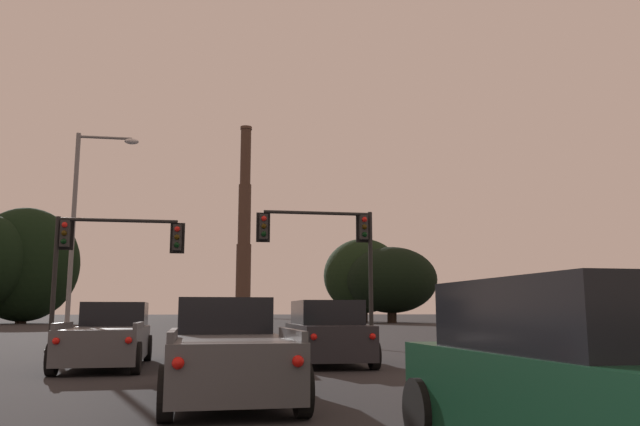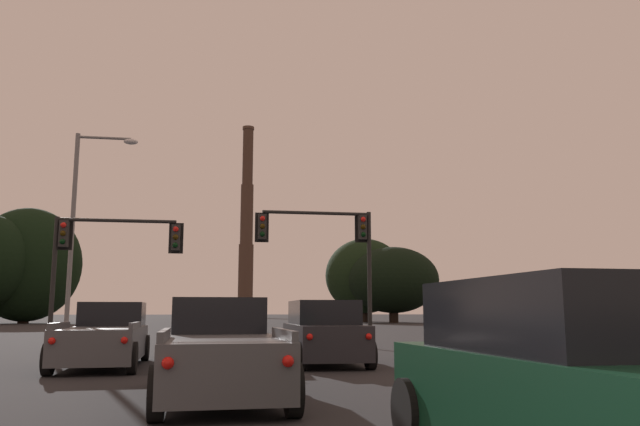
{
  "view_description": "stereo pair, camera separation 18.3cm",
  "coord_description": "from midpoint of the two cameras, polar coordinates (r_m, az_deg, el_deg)",
  "views": [
    {
      "loc": [
        -0.37,
        -1.5,
        1.55
      ],
      "look_at": [
        5.97,
        35.5,
        7.47
      ],
      "focal_mm": 35.0,
      "sensor_mm": 36.0,
      "label": 1
    },
    {
      "loc": [
        -0.19,
        -1.53,
        1.55
      ],
      "look_at": [
        5.97,
        35.5,
        7.47
      ],
      "focal_mm": 35.0,
      "sensor_mm": 36.0,
      "label": 2
    }
  ],
  "objects": [
    {
      "name": "suv_right_lane_front",
      "position": [
        18.87,
        0.33,
        -10.94
      ],
      "size": [
        2.1,
        4.91,
        1.86
      ],
      "rotation": [
        0.0,
        0.0,
        -0.0
      ],
      "color": "#232328",
      "rests_on": "ground_plane"
    },
    {
      "name": "suv_center_lane_front",
      "position": [
        19.99,
        -8.93,
        -10.72
      ],
      "size": [
        2.28,
        4.97,
        1.86
      ],
      "rotation": [
        0.0,
        0.0,
        -0.04
      ],
      "color": "gray",
      "rests_on": "ground_plane"
    },
    {
      "name": "street_lamp",
      "position": [
        29.49,
        -21.07,
        -0.3
      ],
      "size": [
        2.73,
        0.36,
        9.47
      ],
      "color": "slate",
      "rests_on": "ground_plane"
    },
    {
      "name": "smokestack",
      "position": [
        149.88,
        -7.0,
        -2.53
      ],
      "size": [
        5.65,
        5.65,
        46.3
      ],
      "color": "#3C2B22",
      "rests_on": "ground_plane"
    },
    {
      "name": "suv_right_lane_third",
      "position": [
        6.52,
        22.56,
        -14.02
      ],
      "size": [
        2.28,
        4.97,
        1.86
      ],
      "rotation": [
        0.0,
        0.0,
        0.04
      ],
      "color": "#0F3823",
      "rests_on": "ground_plane"
    },
    {
      "name": "pickup_truck_center_lane_second",
      "position": [
        11.92,
        -8.94,
        -12.44
      ],
      "size": [
        2.34,
        5.56,
        1.82
      ],
      "rotation": [
        0.0,
        0.0,
        0.03
      ],
      "color": "#4C4F54",
      "rests_on": "ground_plane"
    },
    {
      "name": "treeline_center_left",
      "position": [
        88.24,
        3.92,
        -5.76
      ],
      "size": [
        11.18,
        10.06,
        11.68
      ],
      "color": "black",
      "rests_on": "ground_plane"
    },
    {
      "name": "pickup_truck_left_lane_front",
      "position": [
        19.08,
        -19.03,
        -10.72
      ],
      "size": [
        2.36,
        5.57,
        1.82
      ],
      "rotation": [
        0.0,
        0.0,
        0.04
      ],
      "color": "#4C4F54",
      "rests_on": "ground_plane"
    },
    {
      "name": "traffic_light_overhead_left",
      "position": [
        26.07,
        -19.56,
        -3.09
      ],
      "size": [
        5.07,
        0.5,
        5.22
      ],
      "color": "black",
      "rests_on": "ground_plane"
    },
    {
      "name": "treeline_far_left",
      "position": [
        89.15,
        -25.42,
        -4.25
      ],
      "size": [
        13.45,
        12.11,
        14.88
      ],
      "color": "black",
      "rests_on": "ground_plane"
    },
    {
      "name": "traffic_light_overhead_right",
      "position": [
        26.35,
        1.0,
        -2.76
      ],
      "size": [
        5.06,
        0.5,
        5.76
      ],
      "color": "black",
      "rests_on": "ground_plane"
    },
    {
      "name": "treeline_left_mid",
      "position": [
        85.32,
        6.48,
        -6.1
      ],
      "size": [
        12.44,
        11.2,
        10.18
      ],
      "color": "black",
      "rests_on": "ground_plane"
    }
  ]
}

